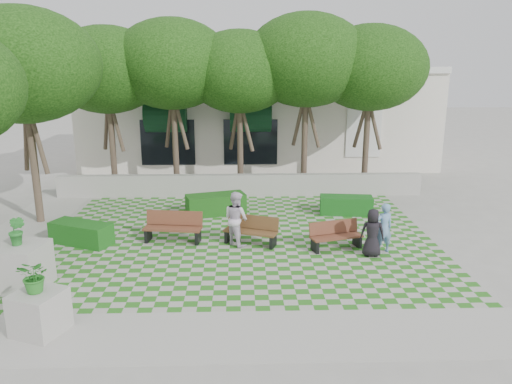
{
  "coord_description": "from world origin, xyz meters",
  "views": [
    {
      "loc": [
        0.03,
        -13.83,
        5.48
      ],
      "look_at": [
        0.5,
        1.5,
        1.4
      ],
      "focal_mm": 35.0,
      "sensor_mm": 36.0,
      "label": 1
    }
  ],
  "objects_px": {
    "bench_west": "(173,227)",
    "hedge_west": "(81,233)",
    "person_dark": "(372,233)",
    "hedge_east": "(346,205)",
    "planter_back": "(21,264)",
    "person_white": "(236,218)",
    "hedge_midleft": "(216,204)",
    "person_blue": "(384,228)",
    "bench_mid": "(251,231)",
    "bench_east": "(336,236)",
    "planter_front": "(38,303)"
  },
  "relations": [
    {
      "from": "planter_back",
      "to": "person_white",
      "type": "bearing_deg",
      "value": 28.57
    },
    {
      "from": "planter_back",
      "to": "hedge_west",
      "type": "bearing_deg",
      "value": 80.88
    },
    {
      "from": "bench_east",
      "to": "hedge_east",
      "type": "distance_m",
      "value": 3.59
    },
    {
      "from": "hedge_midleft",
      "to": "person_dark",
      "type": "distance_m",
      "value": 6.27
    },
    {
      "from": "bench_mid",
      "to": "hedge_east",
      "type": "bearing_deg",
      "value": 61.86
    },
    {
      "from": "bench_west",
      "to": "hedge_west",
      "type": "relative_size",
      "value": 0.96
    },
    {
      "from": "bench_west",
      "to": "hedge_east",
      "type": "bearing_deg",
      "value": 32.3
    },
    {
      "from": "person_dark",
      "to": "person_white",
      "type": "bearing_deg",
      "value": -3.62
    },
    {
      "from": "bench_west",
      "to": "planter_back",
      "type": "relative_size",
      "value": 0.98
    },
    {
      "from": "planter_front",
      "to": "person_blue",
      "type": "bearing_deg",
      "value": 26.89
    },
    {
      "from": "hedge_west",
      "to": "person_white",
      "type": "bearing_deg",
      "value": -2.56
    },
    {
      "from": "bench_mid",
      "to": "person_dark",
      "type": "bearing_deg",
      "value": 4.33
    },
    {
      "from": "bench_mid",
      "to": "hedge_east",
      "type": "xyz_separation_m",
      "value": [
        3.54,
        2.96,
        -0.09
      ]
    },
    {
      "from": "bench_mid",
      "to": "person_white",
      "type": "height_order",
      "value": "person_white"
    },
    {
      "from": "hedge_east",
      "to": "planter_back",
      "type": "distance_m",
      "value": 10.95
    },
    {
      "from": "planter_front",
      "to": "hedge_midleft",
      "type": "bearing_deg",
      "value": 68.23
    },
    {
      "from": "person_dark",
      "to": "planter_front",
      "type": "bearing_deg",
      "value": 37.87
    },
    {
      "from": "hedge_west",
      "to": "person_dark",
      "type": "bearing_deg",
      "value": -8.28
    },
    {
      "from": "planter_back",
      "to": "person_dark",
      "type": "height_order",
      "value": "planter_back"
    },
    {
      "from": "hedge_east",
      "to": "person_white",
      "type": "height_order",
      "value": "person_white"
    },
    {
      "from": "bench_mid",
      "to": "person_white",
      "type": "xyz_separation_m",
      "value": [
        -0.46,
        -0.04,
        0.42
      ]
    },
    {
      "from": "bench_mid",
      "to": "planter_front",
      "type": "height_order",
      "value": "planter_front"
    },
    {
      "from": "bench_east",
      "to": "bench_mid",
      "type": "xyz_separation_m",
      "value": [
        -2.51,
        0.48,
        0.02
      ]
    },
    {
      "from": "hedge_east",
      "to": "person_blue",
      "type": "height_order",
      "value": "person_blue"
    },
    {
      "from": "hedge_east",
      "to": "planter_front",
      "type": "bearing_deg",
      "value": -135.06
    },
    {
      "from": "person_dark",
      "to": "person_white",
      "type": "relative_size",
      "value": 0.84
    },
    {
      "from": "hedge_east",
      "to": "person_dark",
      "type": "relative_size",
      "value": 1.34
    },
    {
      "from": "planter_back",
      "to": "person_blue",
      "type": "relative_size",
      "value": 1.26
    },
    {
      "from": "hedge_west",
      "to": "hedge_east",
      "type": "bearing_deg",
      "value": 17.72
    },
    {
      "from": "person_blue",
      "to": "bench_east",
      "type": "bearing_deg",
      "value": -29.13
    },
    {
      "from": "hedge_west",
      "to": "person_blue",
      "type": "height_order",
      "value": "person_blue"
    },
    {
      "from": "planter_front",
      "to": "bench_east",
      "type": "bearing_deg",
      "value": 33.09
    },
    {
      "from": "bench_east",
      "to": "hedge_midleft",
      "type": "distance_m",
      "value": 5.16
    },
    {
      "from": "bench_east",
      "to": "planter_back",
      "type": "height_order",
      "value": "planter_back"
    },
    {
      "from": "bench_east",
      "to": "hedge_midleft",
      "type": "relative_size",
      "value": 0.78
    },
    {
      "from": "bench_west",
      "to": "person_blue",
      "type": "xyz_separation_m",
      "value": [
        6.25,
        -1.1,
        0.3
      ]
    },
    {
      "from": "person_white",
      "to": "hedge_midleft",
      "type": "bearing_deg",
      "value": -29.35
    },
    {
      "from": "hedge_west",
      "to": "person_blue",
      "type": "relative_size",
      "value": 1.28
    },
    {
      "from": "bench_mid",
      "to": "bench_west",
      "type": "relative_size",
      "value": 0.94
    },
    {
      "from": "hedge_west",
      "to": "planter_back",
      "type": "height_order",
      "value": "planter_back"
    },
    {
      "from": "bench_mid",
      "to": "person_blue",
      "type": "bearing_deg",
      "value": 9.98
    },
    {
      "from": "hedge_midleft",
      "to": "person_white",
      "type": "distance_m",
      "value": 3.26
    },
    {
      "from": "hedge_east",
      "to": "person_dark",
      "type": "distance_m",
      "value": 4.07
    },
    {
      "from": "hedge_west",
      "to": "planter_back",
      "type": "xyz_separation_m",
      "value": [
        -0.49,
        -3.07,
        0.29
      ]
    },
    {
      "from": "hedge_east",
      "to": "hedge_midleft",
      "type": "bearing_deg",
      "value": 178.51
    },
    {
      "from": "planter_front",
      "to": "person_white",
      "type": "distance_m",
      "value": 6.39
    },
    {
      "from": "bench_east",
      "to": "person_blue",
      "type": "bearing_deg",
      "value": -30.37
    },
    {
      "from": "person_blue",
      "to": "planter_front",
      "type": "bearing_deg",
      "value": 11.84
    },
    {
      "from": "hedge_east",
      "to": "hedge_west",
      "type": "height_order",
      "value": "hedge_west"
    },
    {
      "from": "bench_west",
      "to": "hedge_west",
      "type": "xyz_separation_m",
      "value": [
        -2.8,
        -0.12,
        -0.11
      ]
    }
  ]
}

